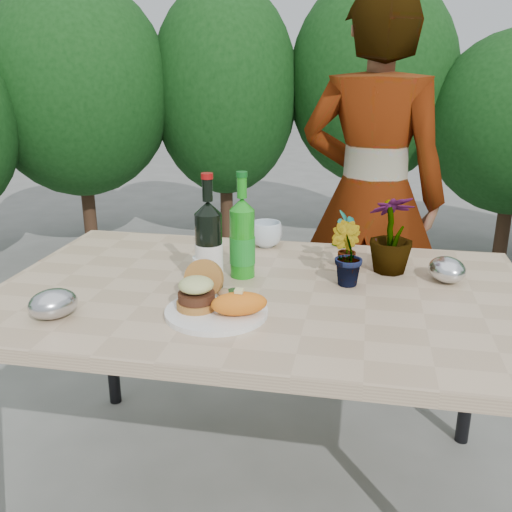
% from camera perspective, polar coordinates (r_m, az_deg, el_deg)
% --- Properties ---
extents(ground, '(80.00, 80.00, 0.00)m').
position_cam_1_polar(ground, '(2.12, 0.44, -22.38)').
color(ground, slate).
rests_on(ground, ground).
extents(patio_table, '(1.60, 1.00, 0.75)m').
position_cam_1_polar(patio_table, '(1.75, 0.50, -5.00)').
color(patio_table, tan).
rests_on(patio_table, ground).
extents(shrub_hedge, '(6.99, 5.01, 2.13)m').
position_cam_1_polar(shrub_hedge, '(3.23, 9.32, 13.92)').
color(shrub_hedge, '#382316').
rests_on(shrub_hedge, ground).
extents(dinner_plate, '(0.28, 0.28, 0.01)m').
position_cam_1_polar(dinner_plate, '(1.55, -3.97, -5.60)').
color(dinner_plate, white).
rests_on(dinner_plate, patio_table).
extents(burger_stack, '(0.11, 0.16, 0.11)m').
position_cam_1_polar(burger_stack, '(1.56, -5.79, -3.37)').
color(burger_stack, '#B7722D').
rests_on(burger_stack, dinner_plate).
extents(sweet_potato, '(0.17, 0.12, 0.06)m').
position_cam_1_polar(sweet_potato, '(1.51, -1.69, -4.78)').
color(sweet_potato, orange).
rests_on(sweet_potato, dinner_plate).
extents(grilled_veg, '(0.08, 0.05, 0.03)m').
position_cam_1_polar(grilled_veg, '(1.63, -2.56, -3.69)').
color(grilled_veg, olive).
rests_on(grilled_veg, dinner_plate).
extents(wine_bottle, '(0.08, 0.08, 0.35)m').
position_cam_1_polar(wine_bottle, '(1.71, -4.73, 0.96)').
color(wine_bottle, black).
rests_on(wine_bottle, patio_table).
extents(sparkling_water, '(0.08, 0.08, 0.34)m').
position_cam_1_polar(sparkling_water, '(1.79, -1.38, 1.70)').
color(sparkling_water, '#1B8C19').
rests_on(sparkling_water, patio_table).
extents(plastic_cup, '(0.07, 0.07, 0.09)m').
position_cam_1_polar(plastic_cup, '(1.73, -5.14, -1.60)').
color(plastic_cup, silver).
rests_on(plastic_cup, patio_table).
extents(seedling_left, '(0.11, 0.12, 0.19)m').
position_cam_1_polar(seedling_left, '(1.89, 9.11, 1.57)').
color(seedling_left, '#245A1F').
rests_on(seedling_left, patio_table).
extents(seedling_mid, '(0.14, 0.13, 0.19)m').
position_cam_1_polar(seedling_mid, '(1.75, 9.00, 0.19)').
color(seedling_mid, '#24511B').
rests_on(seedling_mid, patio_table).
extents(seedling_right, '(0.19, 0.19, 0.26)m').
position_cam_1_polar(seedling_right, '(1.88, 13.42, 2.17)').
color(seedling_right, '#275E20').
rests_on(seedling_right, patio_table).
extents(blue_bowl, '(0.15, 0.15, 0.09)m').
position_cam_1_polar(blue_bowl, '(2.11, 1.02, 2.18)').
color(blue_bowl, silver).
rests_on(blue_bowl, patio_table).
extents(foil_packet_left, '(0.17, 0.17, 0.08)m').
position_cam_1_polar(foil_packet_left, '(1.62, -19.63, -4.51)').
color(foil_packet_left, '#B0B2B7').
rests_on(foil_packet_left, patio_table).
extents(foil_packet_right, '(0.15, 0.16, 0.08)m').
position_cam_1_polar(foil_packet_right, '(1.87, 18.55, -1.29)').
color(foil_packet_right, silver).
rests_on(foil_packet_right, patio_table).
extents(person, '(0.68, 0.50, 1.70)m').
position_cam_1_polar(person, '(2.50, 11.48, 5.70)').
color(person, '#A47652').
rests_on(person, ground).
extents(terracotta_pot, '(0.17, 0.17, 0.14)m').
position_cam_1_polar(terracotta_pot, '(4.10, -19.75, -1.38)').
color(terracotta_pot, '#B8442F').
rests_on(terracotta_pot, ground).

